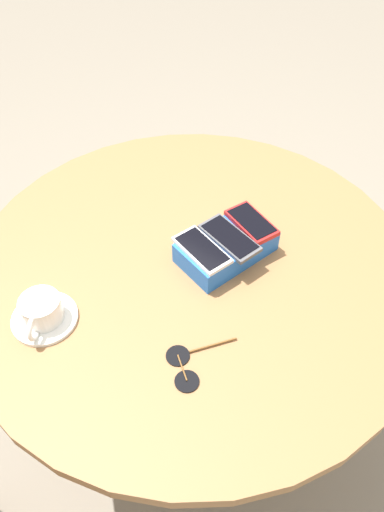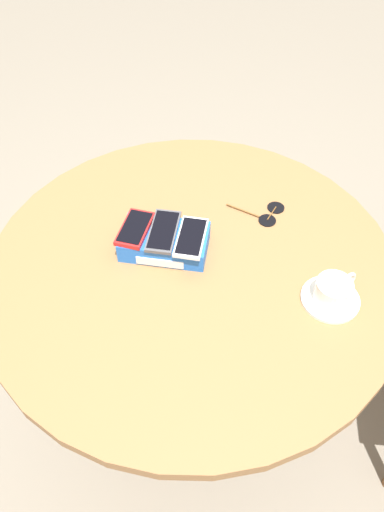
% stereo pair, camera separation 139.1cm
% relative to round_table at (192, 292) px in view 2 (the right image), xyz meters
% --- Properties ---
extents(ground_plane, '(8.00, 8.00, 0.00)m').
position_rel_round_table_xyz_m(ground_plane, '(0.00, 0.00, -0.65)').
color(ground_plane, gray).
extents(round_table, '(0.99, 0.99, 0.77)m').
position_rel_round_table_xyz_m(round_table, '(0.00, 0.00, 0.00)').
color(round_table, '#2D2D2D').
rests_on(round_table, ground_plane).
extents(phone_box, '(0.23, 0.17, 0.05)m').
position_rel_round_table_xyz_m(phone_box, '(-0.06, 0.05, 0.15)').
color(phone_box, blue).
rests_on(phone_box, round_table).
extents(phone_red, '(0.10, 0.14, 0.01)m').
position_rel_round_table_xyz_m(phone_red, '(-0.13, 0.06, 0.18)').
color(phone_red, red).
rests_on(phone_red, phone_box).
extents(phone_gray, '(0.09, 0.15, 0.01)m').
position_rel_round_table_xyz_m(phone_gray, '(-0.06, 0.05, 0.18)').
color(phone_gray, '#515156').
rests_on(phone_gray, phone_box).
extents(phone_white, '(0.10, 0.14, 0.01)m').
position_rel_round_table_xyz_m(phone_white, '(0.00, 0.03, 0.18)').
color(phone_white, silver).
rests_on(phone_white, phone_box).
extents(saucer, '(0.13, 0.13, 0.01)m').
position_rel_round_table_xyz_m(saucer, '(0.30, -0.14, 0.13)').
color(saucer, white).
rests_on(saucer, round_table).
extents(coffee_cup, '(0.10, 0.08, 0.05)m').
position_rel_round_table_xyz_m(coffee_cup, '(0.30, -0.14, 0.16)').
color(coffee_cup, white).
rests_on(coffee_cup, saucer).
extents(sunglasses, '(0.15, 0.09, 0.01)m').
position_rel_round_table_xyz_m(sunglasses, '(0.21, 0.15, 0.12)').
color(sunglasses, black).
rests_on(sunglasses, round_table).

